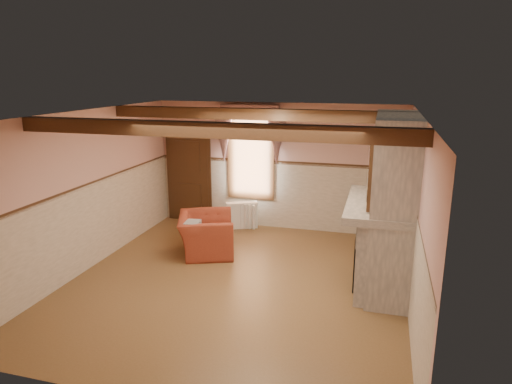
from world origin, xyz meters
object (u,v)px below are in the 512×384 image
(radiator, at_px, (242,215))
(mantel_clock, at_px, (382,184))
(armchair, at_px, (206,234))
(bowl, at_px, (381,197))
(side_table, at_px, (193,245))
(oil_lamp, at_px, (382,186))

(radiator, bearing_deg, mantel_clock, -47.58)
(armchair, bearing_deg, bowl, -117.03)
(side_table, distance_m, oil_lamp, 3.59)
(radiator, xyz_separation_m, bowl, (2.99, -1.93, 1.16))
(side_table, distance_m, mantel_clock, 3.62)
(side_table, bearing_deg, armchair, 70.97)
(armchair, bearing_deg, mantel_clock, -105.79)
(armchair, relative_size, radiator, 1.67)
(side_table, distance_m, bowl, 3.54)
(radiator, relative_size, mantel_clock, 2.92)
(bowl, bearing_deg, mantel_clock, 90.00)
(bowl, relative_size, mantel_clock, 1.27)
(radiator, relative_size, bowl, 2.30)
(radiator, distance_m, bowl, 3.74)
(radiator, bearing_deg, side_table, -124.41)
(bowl, relative_size, oil_lamp, 1.09)
(armchair, distance_m, side_table, 0.39)
(side_table, bearing_deg, radiator, 79.72)
(radiator, relative_size, oil_lamp, 2.50)
(armchair, xyz_separation_m, radiator, (0.23, 1.60, -0.08))
(side_table, xyz_separation_m, mantel_clock, (3.34, 0.66, 1.25))
(mantel_clock, distance_m, oil_lamp, 0.35)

